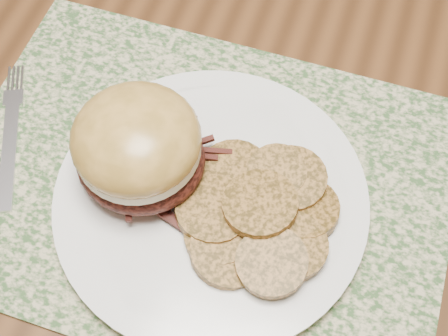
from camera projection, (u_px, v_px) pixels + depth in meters
The scene contains 7 objects.
ground at pixel (104, 264), 1.32m from camera, with size 3.50×3.50×0.00m, color #58311E.
dining_table at pixel (10, 65), 0.74m from camera, with size 1.50×0.90×0.75m.
placemat at pixel (201, 183), 0.57m from camera, with size 0.45×0.33×0.00m, color #37592D.
dinner_plate at pixel (211, 200), 0.55m from camera, with size 0.26×0.26×0.02m, color white.
pork_sandwich at pixel (138, 147), 0.52m from camera, with size 0.11×0.11×0.09m.
roasted_potatoes at pixel (258, 213), 0.52m from camera, with size 0.14×0.16×0.03m.
fork at pixel (11, 133), 0.59m from camera, with size 0.08×0.16×0.00m.
Camera 1 is at (0.39, -0.36, 1.26)m, focal length 50.00 mm.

